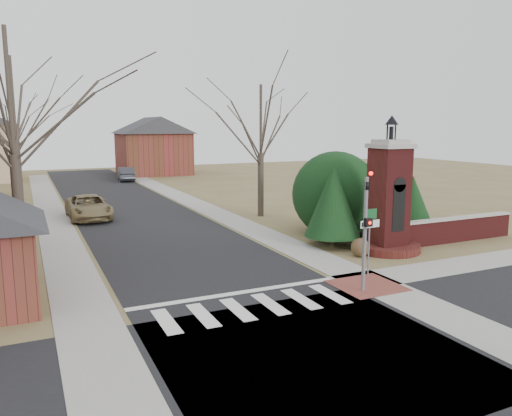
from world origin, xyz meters
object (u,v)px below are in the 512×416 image
sign_post (370,229)px  distant_car (126,174)px  traffic_signal_pole (366,222)px  pickup_truck (89,207)px  brick_gate_monument (388,207)px

sign_post → distant_car: bearing=93.2°
distant_car → traffic_signal_pole: bearing=96.7°
pickup_truck → distant_car: bearing=72.8°
brick_gate_monument → pickup_truck: brick_gate_monument is taller
pickup_truck → distant_car: size_ratio=1.20×
traffic_signal_pole → sign_post: (1.29, 1.41, -0.64)m
traffic_signal_pole → sign_post: bearing=47.6°
traffic_signal_pole → distant_car: traffic_signal_pole is taller
pickup_truck → distant_car: 22.67m
brick_gate_monument → distant_car: bearing=98.7°
traffic_signal_pole → distant_car: 41.12m
traffic_signal_pole → pickup_truck: size_ratio=0.82×
brick_gate_monument → sign_post: bearing=-138.6°
sign_post → pickup_truck: sign_post is taller
sign_post → brick_gate_monument: (3.41, 3.01, 0.22)m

